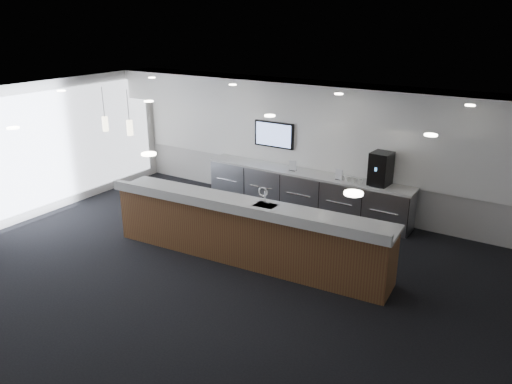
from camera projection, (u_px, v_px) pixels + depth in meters
The scene contains 20 objects.
ground at pixel (210, 274), 8.87m from camera, with size 10.00×10.00×0.00m, color black.
ceiling at pixel (205, 106), 7.86m from camera, with size 10.00×8.00×0.02m, color black.
back_wall at pixel (313, 145), 11.54m from camera, with size 10.00×0.02×3.00m, color silver.
left_wall at pixel (26, 153), 10.88m from camera, with size 0.02×8.00×3.00m, color silver.
soffit_bulkhead at pixel (306, 98), 10.80m from camera, with size 10.00×0.90×0.70m, color white.
alcove_panel at pixel (313, 141), 11.49m from camera, with size 9.80×0.06×1.40m, color white.
window_blinds_wall at pixel (27, 154), 10.86m from camera, with size 0.04×7.36×2.55m, color #A6B2C8.
back_credenza at pixel (305, 191), 11.60m from camera, with size 5.06×0.66×0.95m.
wall_tv at pixel (274, 135), 11.92m from camera, with size 1.05×0.08×0.62m.
pendant_left at pixel (135, 126), 9.96m from camera, with size 0.12×0.12×0.30m, color #F5E8BF.
pendant_right at pixel (111, 123), 10.31m from camera, with size 0.12×0.12×0.30m, color #F5E8BF.
ceiling_can_lights at pixel (205, 108), 7.87m from camera, with size 7.00×5.00×0.02m, color white, non-canonical shape.
service_counter at pixel (246, 231), 9.23m from camera, with size 5.56×1.26×1.49m.
coffee_machine at pixel (381, 169), 10.48m from camera, with size 0.44×0.55×0.70m.
info_sign_left at pixel (292, 166), 11.50m from camera, with size 0.18×0.02×0.24m, color white.
info_sign_right at pixel (339, 175), 10.86m from camera, with size 0.18×0.02×0.24m, color white.
cup_0 at pixel (360, 181), 10.65m from camera, with size 0.10×0.10×0.09m, color white.
cup_1 at pixel (354, 180), 10.72m from camera, with size 0.10×0.10×0.09m, color white.
cup_2 at pixel (348, 179), 10.79m from camera, with size 0.10×0.10×0.09m, color white.
cup_3 at pixel (342, 178), 10.86m from camera, with size 0.10×0.10×0.09m, color white.
Camera 1 is at (4.89, -6.20, 4.36)m, focal length 35.00 mm.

